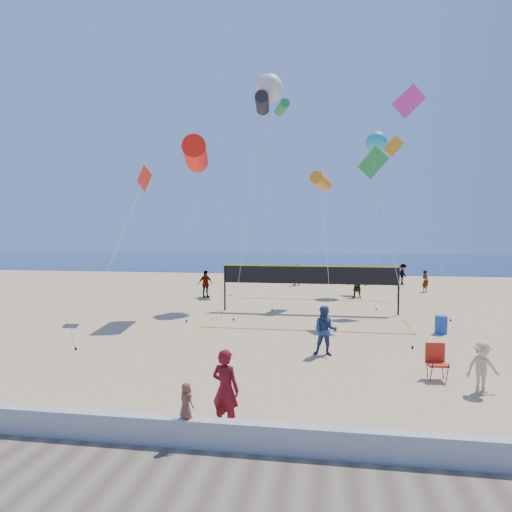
# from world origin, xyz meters

# --- Properties ---
(ground) EXTENTS (120.00, 120.00, 0.00)m
(ground) POSITION_xyz_m (0.00, 0.00, 0.00)
(ground) COLOR tan
(ground) RESTS_ON ground
(ocean) EXTENTS (140.00, 50.00, 0.03)m
(ocean) POSITION_xyz_m (0.00, 62.00, 0.01)
(ocean) COLOR navy
(ocean) RESTS_ON ground
(seawall) EXTENTS (32.00, 0.30, 0.60)m
(seawall) POSITION_xyz_m (0.00, -3.00, 0.30)
(seawall) COLOR beige
(seawall) RESTS_ON ground
(boardwalk) EXTENTS (32.00, 3.60, 0.03)m
(boardwalk) POSITION_xyz_m (0.00, -5.00, 0.01)
(boardwalk) COLOR #73634E
(boardwalk) RESTS_ON ground
(woman) EXTENTS (0.79, 0.64, 1.87)m
(woman) POSITION_xyz_m (-0.60, -2.07, 0.94)
(woman) COLOR maroon
(woman) RESTS_ON ground
(toddler) EXTENTS (0.44, 0.40, 0.76)m
(toddler) POSITION_xyz_m (-1.24, -2.99, 0.98)
(toddler) COLOR brown
(toddler) RESTS_ON seawall
(bystander_a) EXTENTS (0.93, 0.74, 1.83)m
(bystander_a) POSITION_xyz_m (1.61, 4.68, 0.92)
(bystander_a) COLOR navy
(bystander_a) RESTS_ON ground
(bystander_b) EXTENTS (1.04, 0.75, 1.46)m
(bystander_b) POSITION_xyz_m (6.03, 1.46, 0.73)
(bystander_b) COLOR #CBAC87
(bystander_b) RESTS_ON ground
(far_person_0) EXTENTS (1.13, 1.07, 1.88)m
(far_person_0) POSITION_xyz_m (-6.77, 18.51, 0.94)
(far_person_0) COLOR gray
(far_person_0) RESTS_ON ground
(far_person_1) EXTENTS (1.69, 0.90, 1.74)m
(far_person_1) POSITION_xyz_m (3.65, 20.05, 0.87)
(far_person_1) COLOR gray
(far_person_1) RESTS_ON ground
(far_person_2) EXTENTS (0.64, 0.72, 1.65)m
(far_person_2) POSITION_xyz_m (8.94, 23.86, 0.82)
(far_person_2) COLOR gray
(far_person_2) RESTS_ON ground
(far_person_3) EXTENTS (1.07, 0.97, 1.79)m
(far_person_3) POSITION_xyz_m (-0.94, 26.44, 0.90)
(far_person_3) COLOR gray
(far_person_3) RESTS_ON ground
(far_person_4) EXTENTS (1.13, 1.34, 1.80)m
(far_person_4) POSITION_xyz_m (8.07, 28.73, 0.90)
(far_person_4) COLOR gray
(far_person_4) RESTS_ON ground
(camp_chair) EXTENTS (0.63, 0.77, 1.21)m
(camp_chair) POSITION_xyz_m (5.02, 2.50, 0.62)
(camp_chair) COLOR red
(camp_chair) RESTS_ON ground
(trash_barrel) EXTENTS (0.70, 0.70, 0.80)m
(trash_barrel) POSITION_xyz_m (6.70, 9.15, 0.40)
(trash_barrel) COLOR #18479C
(trash_barrel) RESTS_ON ground
(volleyball_net) EXTENTS (9.95, 9.80, 2.66)m
(volleyball_net) POSITION_xyz_m (0.62, 13.64, 1.84)
(volleyball_net) COLOR black
(volleyball_net) RESTS_ON ground
(kite_0) EXTENTS (1.87, 3.88, 9.61)m
(kite_0) POSITION_xyz_m (-5.50, 12.10, 8.78)
(kite_0) COLOR red
(kite_0) RESTS_ON ground
(kite_1) EXTENTS (1.08, 7.76, 13.39)m
(kite_1) POSITION_xyz_m (-2.60, 17.29, 12.81)
(kite_1) COLOR black
(kite_1) RESTS_ON ground
(kite_2) EXTENTS (1.46, 8.69, 8.28)m
(kite_2) POSITION_xyz_m (1.18, 16.87, 7.73)
(kite_2) COLOR orange
(kite_2) RESTS_ON ground
(kite_3) EXTENTS (1.25, 8.13, 8.22)m
(kite_3) POSITION_xyz_m (-8.20, 11.04, 6.97)
(kite_3) COLOR #F83017
(kite_3) RESTS_ON ground
(kite_4) EXTENTS (1.85, 6.51, 8.97)m
(kite_4) POSITION_xyz_m (3.98, 11.95, 7.70)
(kite_4) COLOR #268C3B
(kite_4) RESTS_ON ground
(kite_5) EXTENTS (2.48, 5.36, 13.59)m
(kite_5) POSITION_xyz_m (6.54, 17.15, 12.02)
(kite_5) COLOR #DE31A1
(kite_5) RESTS_ON ground
(kite_6) EXTENTS (2.22, 5.07, 14.79)m
(kite_6) POSITION_xyz_m (-2.22, 17.78, 13.88)
(kite_6) COLOR silver
(kite_6) RESTS_ON ground
(kite_7) EXTENTS (1.62, 9.84, 12.21)m
(kite_7) POSITION_xyz_m (5.23, 24.00, 11.41)
(kite_7) COLOR #1FAAC0
(kite_7) RESTS_ON ground
(kite_8) EXTENTS (3.80, 6.46, 15.00)m
(kite_8) POSITION_xyz_m (-2.09, 24.71, 14.47)
(kite_8) COLOR #268C3B
(kite_8) RESTS_ON ground
(kite_9) EXTENTS (1.60, 5.11, 12.24)m
(kite_9) POSITION_xyz_m (6.73, 25.65, 10.72)
(kite_9) COLOR orange
(kite_9) RESTS_ON ground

